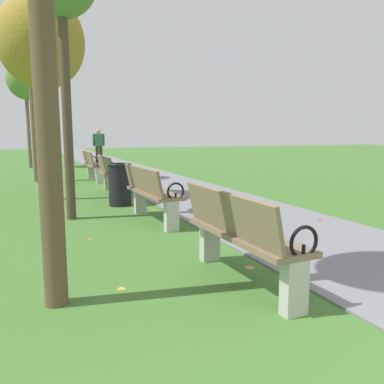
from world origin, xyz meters
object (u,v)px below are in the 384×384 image
park_bench_3 (151,192)px  park_bench_5 (93,165)px  tree_4 (29,31)px  park_bench_2 (240,234)px  park_bench_4 (112,174)px  tree_3 (41,42)px  trash_bin (120,184)px  pedestrian_walking (99,145)px  tree_5 (26,80)px

park_bench_3 → park_bench_5: bearing=90.0°
park_bench_3 → tree_4: 7.77m
park_bench_2 → tree_4: 10.34m
park_bench_4 → tree_3: bearing=-167.0°
park_bench_2 → trash_bin: size_ratio=1.92×
park_bench_2 → pedestrian_walking: (1.15, 14.76, 0.44)m
tree_4 → park_bench_3: bearing=-76.6°
park_bench_2 → pedestrian_walking: size_ratio=0.99×
park_bench_4 → tree_5: (-1.72, 8.66, 3.11)m
park_bench_3 → trash_bin: (-0.15, 1.65, -0.06)m
park_bench_2 → park_bench_5: 8.98m
trash_bin → park_bench_5: bearing=88.1°
tree_3 → park_bench_4: bearing=13.0°
park_bench_4 → tree_4: 5.32m
park_bench_5 → pedestrian_walking: (1.15, 5.78, 0.44)m
tree_5 → pedestrian_walking: (2.87, -0.03, -2.67)m
trash_bin → park_bench_4: bearing=84.7°
park_bench_3 → tree_5: 12.40m
tree_5 → pedestrian_walking: 3.92m
tree_4 → park_bench_2: bearing=-80.6°
park_bench_2 → park_bench_5: (-0.00, 8.98, 0.00)m
park_bench_5 → tree_5: 6.81m
park_bench_3 → pedestrian_walking: 11.92m
park_bench_5 → trash_bin: (-0.15, -4.43, -0.06)m
trash_bin → tree_3: bearing=135.6°
park_bench_4 → tree_3: size_ratio=0.38×
park_bench_5 → park_bench_3: bearing=-90.0°
park_bench_2 → trash_bin: bearing=91.9°
trash_bin → park_bench_2: bearing=-88.1°
park_bench_2 → tree_4: size_ratio=0.31×
park_bench_4 → pedestrian_walking: bearing=82.4°
park_bench_4 → park_bench_2: bearing=-90.0°
tree_3 → pedestrian_walking: 9.61m
park_bench_3 → tree_3: bearing=116.2°
tree_3 → trash_bin: tree_3 is taller
park_bench_5 → tree_3: bearing=-114.1°
park_bench_5 → tree_3: tree_3 is taller
tree_5 → trash_bin: size_ratio=5.30×
tree_4 → pedestrian_walking: tree_4 is taller
pedestrian_walking → trash_bin: (-1.30, -10.21, -0.50)m
park_bench_3 → park_bench_4: 3.22m
park_bench_2 → tree_3: size_ratio=0.38×
park_bench_3 → tree_5: size_ratio=0.36×
park_bench_3 → tree_3: tree_3 is taller
park_bench_4 → park_bench_5: (0.00, 2.85, 0.00)m
pedestrian_walking → tree_5: bearing=179.4°
trash_bin → park_bench_3: bearing=-84.9°
park_bench_3 → tree_5: bearing=98.2°
park_bench_4 → park_bench_5: same height
park_bench_3 → park_bench_4: size_ratio=1.01×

